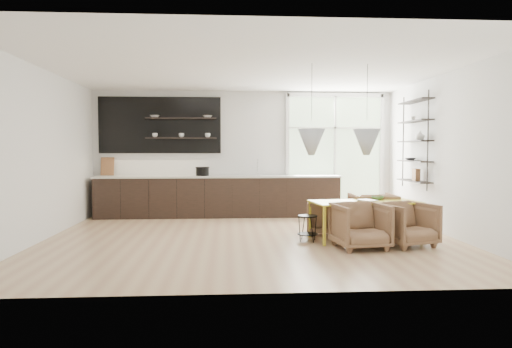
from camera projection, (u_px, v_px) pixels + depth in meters
name	position (u px, v px, depth m)	size (l,w,h in m)	color
room	(278.00, 153.00, 8.88)	(7.02, 6.01, 2.91)	tan
kitchen_run	(215.00, 191.00, 10.44)	(5.54, 0.69, 2.75)	black
right_shelving	(415.00, 144.00, 9.12)	(0.26, 1.22, 1.90)	black
dining_table	(365.00, 204.00, 7.75)	(1.89, 1.06, 0.66)	yellow
armchair_back_left	(326.00, 218.00, 8.21)	(0.66, 0.68, 0.62)	brown
armchair_back_right	(373.00, 213.00, 8.42)	(0.78, 0.81, 0.73)	brown
armchair_front_left	(360.00, 226.00, 7.03)	(0.76, 0.78, 0.71)	brown
armchair_front_right	(407.00, 224.00, 7.22)	(0.74, 0.76, 0.69)	brown
wire_stool	(308.00, 225.00, 7.61)	(0.34, 0.34, 0.43)	black
table_book	(362.00, 201.00, 7.66)	(0.22, 0.30, 0.03)	white
table_bowl	(378.00, 198.00, 7.99)	(0.21, 0.21, 0.07)	#487447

